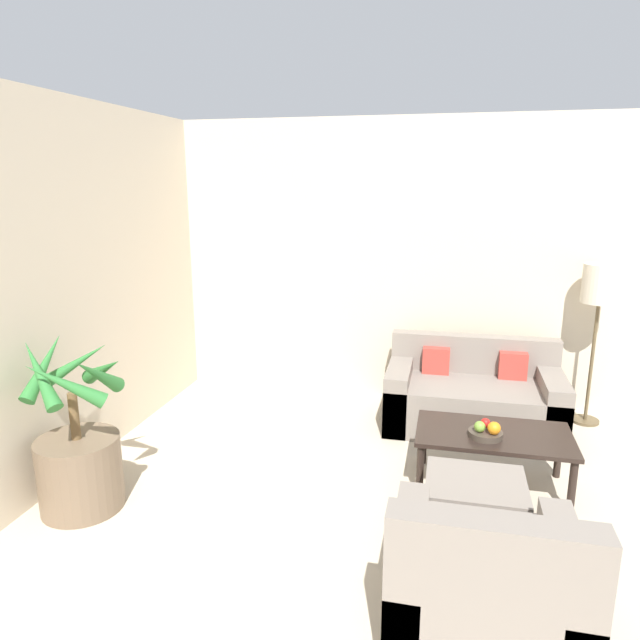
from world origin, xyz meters
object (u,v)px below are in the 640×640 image
at_px(floor_lamp, 600,292).
at_px(apple_red, 485,423).
at_px(armchair, 484,587).
at_px(potted_palm, 79,456).
at_px(sofa_loveseat, 473,397).
at_px(coffee_table, 493,439).
at_px(apple_green, 480,427).
at_px(ottoman, 474,509).
at_px(orange_fruit, 494,428).
at_px(fruit_bowl, 485,434).

xyz_separation_m(floor_lamp, apple_red, (-0.97, -1.39, -0.70)).
bearing_deg(floor_lamp, armchair, -110.23).
xyz_separation_m(potted_palm, apple_red, (2.59, 0.85, 0.12)).
height_order(sofa_loveseat, coffee_table, sofa_loveseat).
height_order(apple_green, ottoman, apple_green).
relative_size(potted_palm, floor_lamp, 0.82).
relative_size(potted_palm, ottoman, 2.01).
bearing_deg(potted_palm, ottoman, 5.06).
distance_m(coffee_table, armchair, 1.44).
relative_size(potted_palm, apple_red, 17.33).
relative_size(apple_red, apple_green, 0.89).
xyz_separation_m(floor_lamp, apple_green, (-1.01, -1.47, -0.70)).
relative_size(apple_red, armchair, 0.08).
bearing_deg(coffee_table, apple_red, -156.38).
relative_size(floor_lamp, coffee_table, 1.35).
bearing_deg(sofa_loveseat, orange_fruit, -85.62).
height_order(fruit_bowl, ottoman, fruit_bowl).
distance_m(fruit_bowl, ottoman, 0.62).
distance_m(floor_lamp, coffee_table, 1.83).
bearing_deg(sofa_loveseat, apple_green, -90.11).
relative_size(potted_palm, apple_green, 15.48).
distance_m(potted_palm, fruit_bowl, 2.71).
distance_m(sofa_loveseat, apple_green, 1.18).
xyz_separation_m(sofa_loveseat, apple_red, (0.04, -1.07, 0.23)).
bearing_deg(coffee_table, ottoman, -102.15).
bearing_deg(orange_fruit, apple_red, 117.17).
relative_size(coffee_table, apple_green, 13.88).
distance_m(apple_green, armchair, 1.35).
xyz_separation_m(apple_red, apple_green, (-0.04, -0.08, 0.00)).
bearing_deg(orange_fruit, ottoman, -103.69).
bearing_deg(sofa_loveseat, armchair, -90.53).
distance_m(apple_green, orange_fruit, 0.09).
xyz_separation_m(potted_palm, armchair, (2.53, -0.56, -0.10)).
bearing_deg(sofa_loveseat, coffee_table, -84.41).
bearing_deg(potted_palm, apple_green, 16.72).
height_order(potted_palm, floor_lamp, floor_lamp).
distance_m(potted_palm, armchair, 2.59).
distance_m(floor_lamp, orange_fruit, 1.88).
bearing_deg(ottoman, sofa_loveseat, 88.72).
bearing_deg(coffee_table, armchair, -94.99).
height_order(sofa_loveseat, armchair, armchair).
height_order(potted_palm, fruit_bowl, potted_palm).
distance_m(armchair, ottoman, 0.79).
xyz_separation_m(coffee_table, orange_fruit, (-0.01, -0.13, 0.14)).
relative_size(floor_lamp, apple_red, 21.05).
bearing_deg(apple_green, orange_fruit, -10.82).
relative_size(potted_palm, fruit_bowl, 5.13).
bearing_deg(sofa_loveseat, fruit_bowl, -88.00).
height_order(floor_lamp, ottoman, floor_lamp).
height_order(floor_lamp, armchair, floor_lamp).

